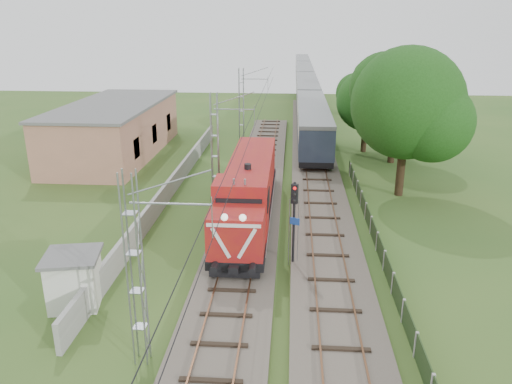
# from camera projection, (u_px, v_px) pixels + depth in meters

# --- Properties ---
(ground) EXTENTS (140.00, 140.00, 0.00)m
(ground) POSITION_uv_depth(u_px,v_px,m) (238.00, 269.00, 27.50)
(ground) COLOR #2E521F
(ground) RESTS_ON ground
(track_main) EXTENTS (4.20, 70.00, 0.45)m
(track_main) POSITION_uv_depth(u_px,v_px,m) (249.00, 219.00, 34.03)
(track_main) COLOR #6B6054
(track_main) RESTS_ON ground
(track_side) EXTENTS (4.20, 80.00, 0.45)m
(track_side) POSITION_uv_depth(u_px,v_px,m) (315.00, 167.00, 45.95)
(track_side) COLOR #6B6054
(track_side) RESTS_ON ground
(catenary) EXTENTS (3.31, 70.00, 8.00)m
(catenary) POSITION_uv_depth(u_px,v_px,m) (216.00, 145.00, 37.69)
(catenary) COLOR gray
(catenary) RESTS_ON ground
(boundary_wall) EXTENTS (0.25, 40.00, 1.50)m
(boundary_wall) POSITION_uv_depth(u_px,v_px,m) (172.00, 186.00, 39.01)
(boundary_wall) COLOR #9E9E99
(boundary_wall) RESTS_ON ground
(station_building) EXTENTS (8.40, 20.40, 5.22)m
(station_building) POSITION_uv_depth(u_px,v_px,m) (115.00, 129.00, 50.29)
(station_building) COLOR #B1765F
(station_building) RESTS_ON ground
(fence) EXTENTS (0.12, 32.00, 1.20)m
(fence) POSITION_uv_depth(u_px,v_px,m) (377.00, 241.00, 29.58)
(fence) COLOR black
(fence) RESTS_ON ground
(locomotive) EXTENTS (3.05, 17.43, 4.43)m
(locomotive) POSITION_uv_depth(u_px,v_px,m) (249.00, 191.00, 33.19)
(locomotive) COLOR black
(locomotive) RESTS_ON ground
(coach_rake) EXTENTS (3.23, 96.23, 3.73)m
(coach_rake) POSITION_uv_depth(u_px,v_px,m) (305.00, 82.00, 88.54)
(coach_rake) COLOR black
(coach_rake) RESTS_ON ground
(signal_post) EXTENTS (0.52, 0.42, 4.94)m
(signal_post) POSITION_uv_depth(u_px,v_px,m) (294.00, 210.00, 26.68)
(signal_post) COLOR black
(signal_post) RESTS_ON ground
(relay_hut) EXTENTS (2.98, 2.98, 2.63)m
(relay_hut) POSITION_uv_depth(u_px,v_px,m) (74.00, 279.00, 23.76)
(relay_hut) COLOR silver
(relay_hut) RESTS_ON ground
(tree_a) EXTENTS (8.78, 8.36, 11.38)m
(tree_a) POSITION_uv_depth(u_px,v_px,m) (409.00, 105.00, 36.89)
(tree_a) COLOR #322314
(tree_a) RESTS_ON ground
(tree_b) EXTENTS (7.28, 6.93, 9.43)m
(tree_b) POSITION_uv_depth(u_px,v_px,m) (397.00, 101.00, 46.28)
(tree_b) COLOR #322314
(tree_b) RESTS_ON ground
(tree_c) EXTENTS (6.44, 6.13, 8.35)m
(tree_c) POSITION_uv_depth(u_px,v_px,m) (368.00, 102.00, 50.45)
(tree_c) COLOR #322314
(tree_c) RESTS_ON ground
(tree_d) EXTENTS (6.41, 6.10, 8.30)m
(tree_d) POSITION_uv_depth(u_px,v_px,m) (377.00, 82.00, 66.91)
(tree_d) COLOR #322314
(tree_d) RESTS_ON ground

